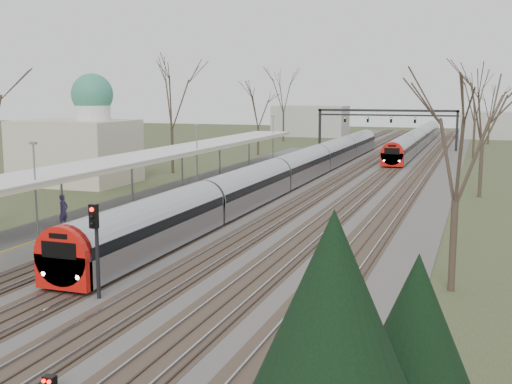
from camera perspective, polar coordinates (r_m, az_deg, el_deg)
track_bed at (r=69.96m, az=7.98°, el=1.77°), size 24.00×160.00×0.22m
platform at (r=56.14m, az=-4.99°, el=0.54°), size 3.50×69.00×1.00m
canopy at (r=51.69m, az=-7.10°, el=3.62°), size 4.10×50.00×3.11m
dome_building at (r=62.47m, az=-15.51°, el=4.07°), size 10.00×8.00×10.30m
signal_gantry at (r=99.08m, az=11.54°, el=6.54°), size 21.00×0.59×6.08m
evergreen_clump at (r=13.16m, az=9.33°, el=-14.96°), size 5.90×7.10×6.50m
tree_west_far at (r=68.47m, az=-7.55°, el=8.30°), size 5.50×5.50×11.33m
tree_east_near at (r=28.17m, az=17.52°, el=4.35°), size 4.50×4.50×9.27m
tree_east_far at (r=55.10m, az=19.61°, el=7.00°), size 5.00×5.00×10.30m
train_near at (r=61.89m, az=3.87°, el=2.24°), size 2.62×75.21×3.05m
train_far at (r=103.46m, az=14.16°, el=4.64°), size 2.62×60.21×3.05m
passenger at (r=37.89m, az=-16.75°, el=-1.62°), size 0.46×0.69×1.86m
signal_post at (r=27.03m, az=-14.06°, el=-3.90°), size 0.35×0.45×4.10m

